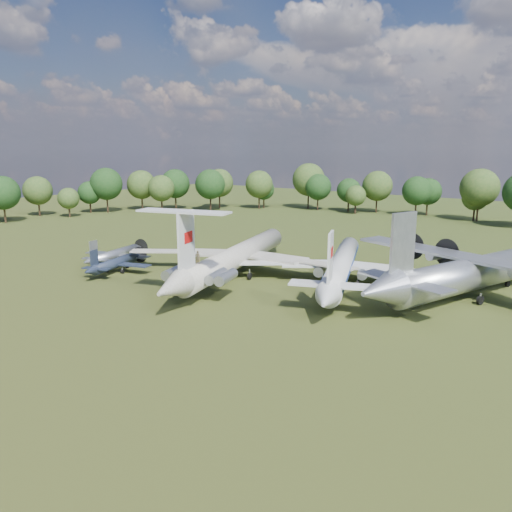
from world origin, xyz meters
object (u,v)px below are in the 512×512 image
Objects in this scene: tu104_jet at (341,270)px; an12_transport at (468,279)px; il62_airliner at (237,261)px; small_prop_northwest at (116,257)px; small_prop_west at (115,265)px; person_on_il62 at (198,257)px.

an12_transport is (16.99, 4.09, 0.58)m from tu104_jet.
tu104_jet is at bearing -149.29° from an12_transport.
il62_airliner reaches higher than small_prop_northwest.
an12_transport is 57.13m from small_prop_northwest.
il62_airliner reaches higher than tu104_jet.
il62_airliner is 20.08m from small_prop_west.
person_on_il62 is at bearing -28.57° from small_prop_northwest.
tu104_jet is 39.70m from small_prop_northwest.
an12_transport reaches higher than small_prop_northwest.
an12_transport is 2.45× the size of small_prop_northwest.
tu104_jet is at bearing 2.80° from small_prop_northwest.
il62_airliner is 33.94m from an12_transport.
an12_transport is 23.26× the size of person_on_il62.
il62_airliner is 27.33× the size of person_on_il62.
small_prop_northwest is 9.50× the size of person_on_il62.
person_on_il62 is at bearing -124.11° from an12_transport.
an12_transport is at bearing 4.71° from small_prop_west.
il62_airliner is 2.88× the size of small_prop_northwest.
small_prop_west is 8.91× the size of person_on_il62.
small_prop_west is 6.60m from small_prop_northwest.
tu104_jet is (15.51, 5.67, -0.24)m from il62_airliner.
small_prop_northwest is 27.34m from person_on_il62.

